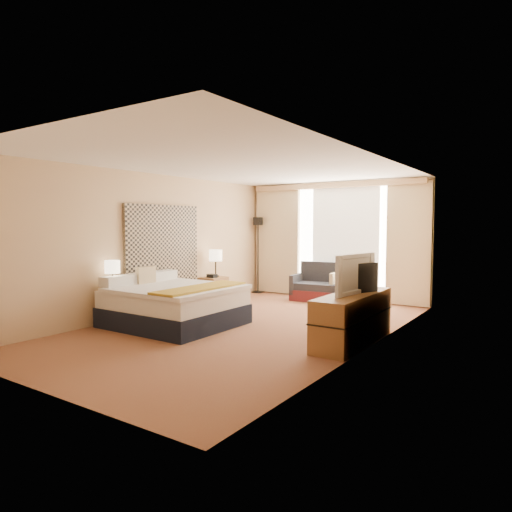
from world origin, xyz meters
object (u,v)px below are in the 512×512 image
Objects in this scene: nightstand_left at (118,308)px; television at (350,274)px; floor_lamp at (258,240)px; desk_chair at (359,305)px; media_dresser at (353,318)px; loveseat at (324,288)px; nightstand_right at (213,290)px; lamp_right at (216,256)px; bed at (174,305)px; lamp_left at (112,268)px.

television is at bearing 15.73° from nightstand_left.
desk_chair is at bearing -38.34° from floor_lamp.
floor_lamp is 1.64× the size of desk_chair.
floor_lamp is at bearing 139.32° from media_dresser.
media_dresser is at bearing -65.14° from loveseat.
loveseat is (1.82, 4.09, -0.00)m from nightstand_left.
nightstand_right is at bearing -145.74° from loveseat.
loveseat is 2.43× the size of lamp_right.
nightstand_left is 4.38m from floor_lamp.
floor_lamp is at bearing 90.98° from nightstand_right.
floor_lamp is 1.74m from lamp_right.
bed is 1.05× the size of floor_lamp.
bed is 1.72× the size of desk_chair.
lamp_left reaches higher than media_dresser.
nightstand_left and nightstand_right have the same top height.
nightstand_right is at bearing -89.02° from floor_lamp.
lamp_left is (-3.72, -1.38, 0.46)m from desk_chair.
loveseat is 1.25× the size of desk_chair.
bed is at bearing -77.43° from floor_lamp.
television reaches higher than bed.
lamp_right reaches higher than loveseat.
lamp_right is 3.92m from television.
bed is 2.99m from desk_chair.
television is at bearing -156.32° from media_dresser.
lamp_right is at bearing -177.60° from desk_chair.
nightstand_right is 0.57× the size of television.
nightstand_right is 0.49× the size of desk_chair.
floor_lamp is at bearing 167.90° from loveseat.
floor_lamp is (-1.85, 0.17, 1.02)m from loveseat.
media_dresser is 1.61× the size of desk_chair.
bed is at bearing -169.03° from media_dresser.
media_dresser is 2.94m from bed.
television is at bearing 10.73° from bed.
media_dresser is at bearing 15.84° from nightstand_left.
nightstand_right is at bearing 90.00° from nightstand_left.
bed is 3.74m from loveseat.
nightstand_right is 4.00m from television.
bed is (0.81, -2.01, 0.07)m from nightstand_right.
nightstand_right is 0.30× the size of floor_lamp.
loveseat is 3.34m from desk_chair.
lamp_right is at bearing 89.19° from nightstand_left.
lamp_left is at bearing -91.69° from lamp_right.
lamp_right is at bearing 75.93° from television.
lamp_right is at bearing -87.80° from floor_lamp.
lamp_right reaches higher than media_dresser.
bed reaches higher than nightstand_left.
bed reaches higher than nightstand_right.
loveseat is 1.45× the size of television.
nightstand_right is 3.97m from media_dresser.
bed is at bearing 32.78° from lamp_left.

